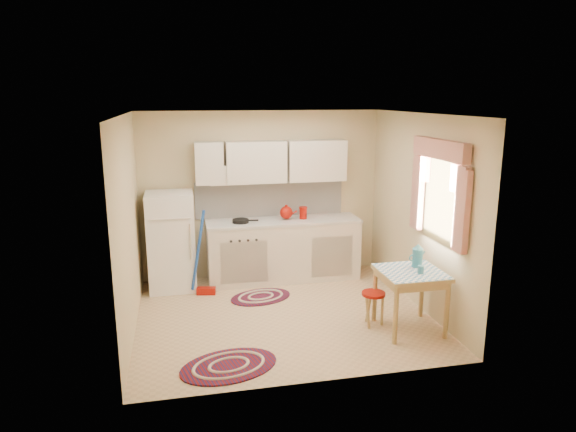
% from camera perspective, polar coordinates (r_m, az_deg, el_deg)
% --- Properties ---
extents(room_shell, '(3.64, 3.60, 2.52)m').
position_cam_1_polar(room_shell, '(6.41, 0.35, 3.23)').
color(room_shell, tan).
rests_on(room_shell, ground).
extents(fridge, '(0.65, 0.60, 1.40)m').
position_cam_1_polar(fridge, '(7.45, -12.83, -2.76)').
color(fridge, white).
rests_on(fridge, ground).
extents(broom, '(0.30, 0.17, 1.20)m').
position_cam_1_polar(broom, '(7.14, -9.24, -4.11)').
color(broom, blue).
rests_on(broom, ground).
extents(base_cabinets, '(2.25, 0.60, 0.88)m').
position_cam_1_polar(base_cabinets, '(7.71, -0.53, -3.88)').
color(base_cabinets, beige).
rests_on(base_cabinets, ground).
extents(countertop, '(2.27, 0.62, 0.04)m').
position_cam_1_polar(countertop, '(7.59, -0.53, -0.56)').
color(countertop, beige).
rests_on(countertop, base_cabinets).
extents(frying_pan, '(0.26, 0.26, 0.05)m').
position_cam_1_polar(frying_pan, '(7.43, -5.29, -0.56)').
color(frying_pan, black).
rests_on(frying_pan, countertop).
extents(red_kettle, '(0.25, 0.23, 0.21)m').
position_cam_1_polar(red_kettle, '(7.57, -0.19, 0.39)').
color(red_kettle, '#9A0E05').
rests_on(red_kettle, countertop).
extents(red_canister, '(0.14, 0.14, 0.16)m').
position_cam_1_polar(red_canister, '(7.63, 1.69, 0.28)').
color(red_canister, '#9A0E05').
rests_on(red_canister, countertop).
extents(table, '(0.72, 0.72, 0.72)m').
position_cam_1_polar(table, '(6.27, 13.35, -9.13)').
color(table, tan).
rests_on(table, ground).
extents(stool, '(0.31, 0.31, 0.42)m').
position_cam_1_polar(stool, '(6.35, 9.42, -10.13)').
color(stool, '#9A0E05').
rests_on(stool, ground).
extents(coffee_pot, '(0.17, 0.15, 0.31)m').
position_cam_1_polar(coffee_pot, '(6.26, 14.20, -4.24)').
color(coffee_pot, teal).
rests_on(coffee_pot, table).
extents(mug, '(0.08, 0.08, 0.10)m').
position_cam_1_polar(mug, '(6.08, 14.54, -5.82)').
color(mug, teal).
rests_on(mug, table).
extents(rug_center, '(0.98, 0.78, 0.02)m').
position_cam_1_polar(rug_center, '(7.15, -3.05, -8.97)').
color(rug_center, maroon).
rests_on(rug_center, ground).
extents(rug_left, '(1.16, 0.91, 0.02)m').
position_cam_1_polar(rug_left, '(5.51, -6.58, -16.22)').
color(rug_left, maroon).
rests_on(rug_left, ground).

